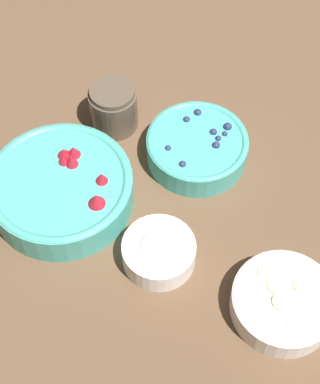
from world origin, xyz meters
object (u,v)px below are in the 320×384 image
Objects in this scene: bowl_strawberries at (61,187)px; jar_chocolate at (114,109)px; bowl_bananas at (283,302)px; bowl_blueberries at (197,146)px; bowl_cream at (159,251)px.

jar_chocolate is (-0.07, 0.18, 0.00)m from bowl_strawberries.
bowl_bananas is at bearing -6.62° from jar_chocolate.
bowl_blueberries is (0.09, 0.23, -0.01)m from bowl_strawberries.
bowl_cream is 0.30m from jar_chocolate.
bowl_cream reaches higher than bowl_bananas.
bowl_strawberries reaches higher than bowl_blueberries.
bowl_bananas is (0.39, 0.12, -0.01)m from bowl_strawberries.
bowl_strawberries is 2.05× the size of bowl_cream.
bowl_blueberries is at bearing 119.24° from bowl_cream.
bowl_strawberries is 2.70× the size of jar_chocolate.
bowl_bananas is 0.21m from bowl_cream.
bowl_blueberries is 0.32m from bowl_bananas.
bowl_strawberries is 0.41m from bowl_bananas.
jar_chocolate is (-0.46, 0.05, 0.01)m from bowl_bananas.
bowl_bananas is at bearing 17.46° from bowl_strawberries.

